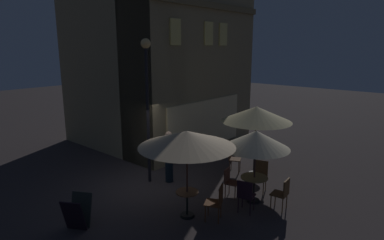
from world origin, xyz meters
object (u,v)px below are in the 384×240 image
Objects in this scene: cafe_table_0 at (254,160)px; cafe_chair_4 at (246,194)px; patio_umbrella_0 at (256,114)px; patio_umbrella_1 at (187,139)px; patron_standing_0 at (169,156)px; street_lamp_near_corner at (147,87)px; cafe_chair_3 at (230,180)px; cafe_table_1 at (187,200)px; cafe_table_2 at (254,183)px; cafe_chair_2 at (260,173)px; patio_umbrella_2 at (256,140)px; cafe_chair_0 at (233,157)px; cafe_chair_1 at (217,200)px; cafe_chair_5 at (283,192)px; menu_sandwich_board at (77,212)px.

cafe_chair_4 is (-2.65, -1.26, 0.04)m from cafe_table_0.
patio_umbrella_0 is 0.98× the size of patio_umbrella_1.
patron_standing_0 reaches higher than cafe_chair_4.
street_lamp_near_corner is 5.40× the size of cafe_chair_3.
cafe_table_0 is at bearing 2.29° from cafe_table_1.
cafe_chair_2 is at bearing 16.33° from cafe_table_2.
patio_umbrella_2 reaches higher than cafe_chair_2.
patio_umbrella_2 is 2.42× the size of cafe_chair_0.
cafe_chair_4 is (0.25, -3.64, -2.66)m from street_lamp_near_corner.
street_lamp_near_corner is 1.92× the size of patio_umbrella_0.
cafe_table_2 is 0.31× the size of patio_umbrella_1.
cafe_chair_3 is (-2.05, -0.33, -1.69)m from patio_umbrella_0.
cafe_chair_0 reaches higher than cafe_table_1.
cafe_chair_1 is 1.98m from cafe_chair_5.
patio_umbrella_0 is (6.08, -1.55, 1.79)m from menu_sandwich_board.
cafe_chair_0 is at bearing 13.81° from cafe_table_1.
patio_umbrella_0 is at bearing -56.00° from patron_standing_0.
patio_umbrella_1 is (-3.83, -0.15, 1.64)m from cafe_table_0.
patio_umbrella_1 is 2.16m from patio_umbrella_2.
menu_sandwich_board reaches higher than cafe_table_1.
cafe_chair_4 is (-2.65, -1.26, -1.64)m from patio_umbrella_0.
cafe_chair_5 is at bearing -41.73° from cafe_table_1.
cafe_chair_3 is at bearing -98.05° from patron_standing_0.
cafe_table_0 is 1.39m from cafe_chair_2.
cafe_chair_1 is 1.53m from cafe_chair_3.
patio_umbrella_2 is 1.58m from cafe_chair_3.
cafe_chair_3 is at bearing 44.25° from cafe_chair_4.
patio_umbrella_2 is 2.08m from cafe_chair_1.
cafe_chair_3 is (4.03, -1.88, 0.10)m from menu_sandwich_board.
patio_umbrella_0 reaches higher than cafe_chair_0.
patio_umbrella_2 is 1.55m from cafe_chair_4.
cafe_chair_1 is (2.61, -2.44, 0.15)m from menu_sandwich_board.
cafe_table_2 is 0.87m from cafe_chair_5.
cafe_table_0 is at bearing -0.00° from cafe_chair_0.
cafe_table_0 is (6.08, -1.55, 0.11)m from menu_sandwich_board.
menu_sandwich_board is 4.45m from cafe_chair_3.
cafe_table_2 is 0.82× the size of cafe_chair_1.
cafe_chair_5 reaches higher than cafe_table_1.
cafe_table_0 is 2.93m from cafe_chair_4.
cafe_chair_0 reaches higher than cafe_table_0.
cafe_table_0 is at bearing -39.36° from street_lamp_near_corner.
cafe_chair_1 is at bearing -80.41° from cafe_chair_3.
cafe_table_2 reaches higher than cafe_table_1.
cafe_chair_4 is (-0.60, -0.93, 0.05)m from cafe_chair_3.
patron_standing_0 is at bearing 178.95° from cafe_chair_3.
patio_umbrella_2 is (-1.89, -1.08, -0.30)m from patio_umbrella_0.
patio_umbrella_2 reaches higher than cafe_table_2.
cafe_chair_3 is 0.91× the size of cafe_chair_4.
patio_umbrella_2 is (1.01, -3.46, -1.33)m from street_lamp_near_corner.
cafe_table_1 is 0.75× the size of cafe_chair_1.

